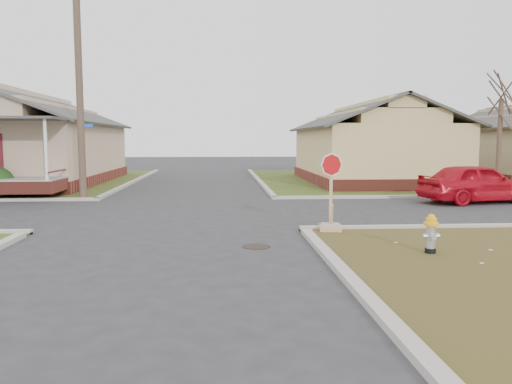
{
  "coord_description": "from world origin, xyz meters",
  "views": [
    {
      "loc": [
        1.42,
        -11.68,
        2.44
      ],
      "look_at": [
        2.3,
        1.0,
        1.1
      ],
      "focal_mm": 35.0,
      "sensor_mm": 36.0,
      "label": 1
    }
  ],
  "objects": [
    {
      "name": "red_sedan",
      "position": [
        11.28,
        6.91,
        0.77
      ],
      "size": [
        4.75,
        2.57,
        1.53
      ],
      "primitive_type": "imported",
      "rotation": [
        0.0,
        0.0,
        1.75
      ],
      "color": "red",
      "rests_on": "ground"
    },
    {
      "name": "tree_mid_right",
      "position": [
        14.0,
        10.2,
        2.15
      ],
      "size": [
        0.22,
        0.22,
        4.2
      ],
      "primitive_type": "cylinder",
      "color": "#463228",
      "rests_on": "verge_far_right"
    },
    {
      "name": "curbs",
      "position": [
        0.0,
        5.0,
        0.0
      ],
      "size": [
        80.0,
        40.0,
        0.12
      ],
      "primitive_type": null,
      "color": "#AFA89E",
      "rests_on": "ground"
    },
    {
      "name": "stop_sign",
      "position": [
        4.28,
        1.16,
        0.49
      ],
      "size": [
        0.58,
        0.57,
        2.05
      ],
      "rotation": [
        0.0,
        0.0,
        -0.14
      ],
      "color": "tan",
      "rests_on": "ground"
    },
    {
      "name": "ground",
      "position": [
        0.0,
        0.0,
        0.0
      ],
      "size": [
        120.0,
        120.0,
        0.0
      ],
      "primitive_type": "plane",
      "color": "#2B2B2E",
      "rests_on": "ground"
    },
    {
      "name": "fire_hydrant",
      "position": [
        5.82,
        -1.6,
        0.51
      ],
      "size": [
        0.31,
        0.31,
        0.83
      ],
      "rotation": [
        0.0,
        0.0,
        -0.02
      ],
      "color": "black",
      "rests_on": "ground"
    },
    {
      "name": "corner_house",
      "position": [
        -10.0,
        16.68,
        2.28
      ],
      "size": [
        10.1,
        15.5,
        5.3
      ],
      "color": "maroon",
      "rests_on": "ground"
    },
    {
      "name": "manhole",
      "position": [
        2.2,
        -0.5,
        0.01
      ],
      "size": [
        0.64,
        0.64,
        0.01
      ],
      "primitive_type": "cylinder",
      "color": "black",
      "rests_on": "ground"
    },
    {
      "name": "utility_pole",
      "position": [
        -4.2,
        8.9,
        4.66
      ],
      "size": [
        1.8,
        0.28,
        9.0
      ],
      "color": "#463228",
      "rests_on": "ground"
    },
    {
      "name": "side_house_yellow",
      "position": [
        10.0,
        16.5,
        2.19
      ],
      "size": [
        7.6,
        11.6,
        4.7
      ],
      "color": "maroon",
      "rests_on": "ground"
    }
  ]
}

